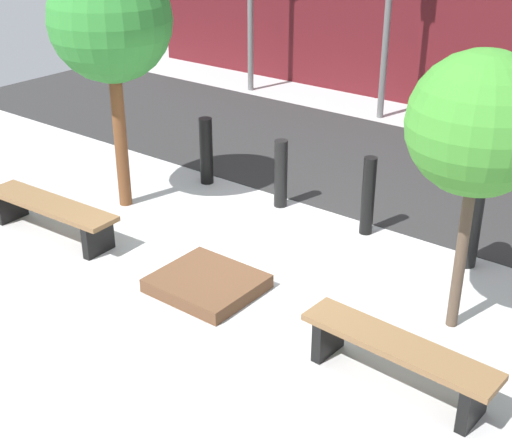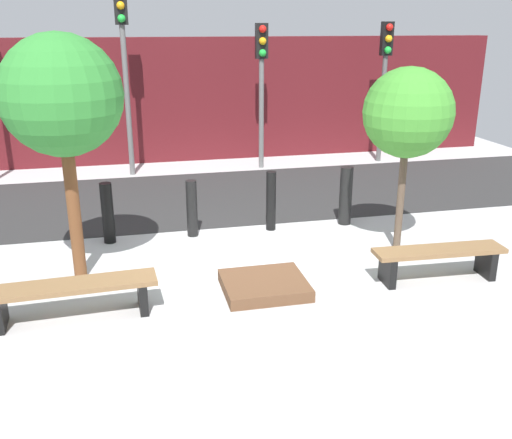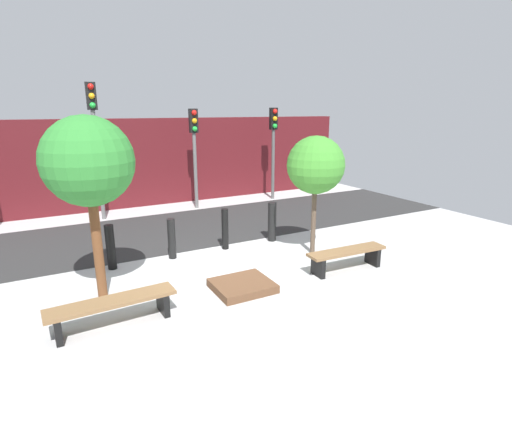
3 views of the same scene
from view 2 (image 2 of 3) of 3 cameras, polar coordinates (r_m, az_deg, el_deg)
ground_plane at (r=8.28m, az=-0.43°, el=-4.82°), size 18.00×18.00×0.00m
road_strip at (r=11.67m, az=-4.35°, el=2.33°), size 18.00×3.82×0.01m
building_facade at (r=14.81m, az=-6.65°, el=11.81°), size 16.20×0.50×3.03m
bench_left at (r=7.14m, az=-17.89°, el=-6.97°), size 2.00×0.53×0.45m
bench_right at (r=8.16m, az=17.79°, el=-3.62°), size 1.83×0.49×0.46m
planter_bed at (r=7.57m, az=0.85°, el=-6.59°), size 1.09×0.97×0.16m
tree_behind_left_bench at (r=7.73m, az=-18.88°, el=11.49°), size 1.55×1.55×3.27m
tree_behind_right_bench at (r=8.73m, az=14.96°, el=10.20°), size 1.32×1.32×2.78m
bollard_far_left at (r=9.36m, az=-14.61°, el=0.62°), size 0.19×0.19×0.99m
bollard_left at (r=9.40m, az=-6.43°, el=1.10°), size 0.18×0.18×0.95m
bollard_center at (r=9.62m, az=1.51°, el=1.86°), size 0.16×0.16×1.02m
bollard_right at (r=10.03m, az=8.96°, el=2.37°), size 0.22×0.22×1.02m
traffic_light_mid_west at (r=13.27m, az=-13.09°, el=16.22°), size 0.28×0.27×4.09m
traffic_light_mid_east at (r=13.67m, az=0.57°, el=14.76°), size 0.28×0.27×3.35m
traffic_light_east at (r=14.70m, az=12.78°, el=14.70°), size 0.28×0.27×3.39m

